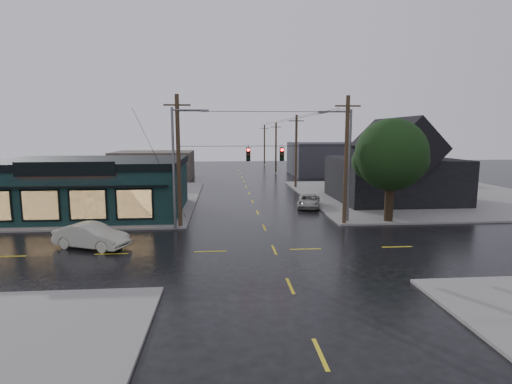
{
  "coord_description": "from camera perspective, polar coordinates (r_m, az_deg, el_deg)",
  "views": [
    {
      "loc": [
        -3.17,
        -24.12,
        7.29
      ],
      "look_at": [
        -0.82,
        3.95,
        3.12
      ],
      "focal_mm": 28.0,
      "sensor_mm": 36.0,
      "label": 1
    }
  ],
  "objects": [
    {
      "name": "sidewalk_nw",
      "position": [
        47.77,
        -25.36,
        -1.08
      ],
      "size": [
        28.0,
        28.0,
        0.15
      ],
      "primitive_type": "cube",
      "color": "slate",
      "rests_on": "ground"
    },
    {
      "name": "sedan_cream",
      "position": [
        27.65,
        -22.47,
        -5.82
      ],
      "size": [
        5.09,
        3.37,
        1.59
      ],
      "primitive_type": "imported",
      "rotation": [
        0.0,
        0.0,
        1.18
      ],
      "color": "#B4B49E",
      "rests_on": "ground"
    },
    {
      "name": "utility_pole_far_b",
      "position": [
        73.13,
        2.84,
        2.7
      ],
      "size": [
        2.0,
        0.32,
        9.15
      ],
      "primitive_type": null,
      "color": "black",
      "rests_on": "ground"
    },
    {
      "name": "bg_building_west",
      "position": [
        65.22,
        -14.36,
        3.69
      ],
      "size": [
        12.0,
        10.0,
        4.4
      ],
      "primitive_type": "cube",
      "color": "#342A25",
      "rests_on": "ground"
    },
    {
      "name": "suv_silver",
      "position": [
        39.7,
        7.57,
        -1.31
      ],
      "size": [
        3.1,
        4.87,
        1.25
      ],
      "primitive_type": "imported",
      "rotation": [
        0.0,
        0.0,
        -0.24
      ],
      "color": "#A29D95",
      "rests_on": "ground"
    },
    {
      "name": "streetlight_nw",
      "position": [
        31.01,
        -11.43,
        -5.34
      ],
      "size": [
        5.4,
        0.3,
        9.15
      ],
      "primitive_type": null,
      "color": "#5E5F62",
      "rests_on": "ground"
    },
    {
      "name": "sidewalk_ne",
      "position": [
        50.35,
        22.67,
        -0.46
      ],
      "size": [
        28.0,
        28.0,
        0.15
      ],
      "primitive_type": "cube",
      "color": "slate",
      "rests_on": "ground"
    },
    {
      "name": "ne_building",
      "position": [
        45.04,
        19.07,
        4.38
      ],
      "size": [
        12.6,
        11.6,
        8.75
      ],
      "color": "black",
      "rests_on": "ground"
    },
    {
      "name": "utility_pole_far_a",
      "position": [
        53.5,
        5.67,
        0.56
      ],
      "size": [
        2.0,
        0.32,
        9.65
      ],
      "primitive_type": null,
      "color": "black",
      "rests_on": "ground"
    },
    {
      "name": "streetlight_ne",
      "position": [
        33.72,
        12.92,
        -4.27
      ],
      "size": [
        5.4,
        0.3,
        9.15
      ],
      "primitive_type": null,
      "color": "#5E5F62",
      "rests_on": "ground"
    },
    {
      "name": "span_signal_assembly",
      "position": [
        30.83,
        1.3,
        5.47
      ],
      "size": [
        13.0,
        0.48,
        1.23
      ],
      "color": "black",
      "rests_on": "ground"
    },
    {
      "name": "pizza_shop",
      "position": [
        39.19,
        -22.32,
        0.86
      ],
      "size": [
        16.3,
        12.34,
        4.9
      ],
      "color": "black",
      "rests_on": "ground"
    },
    {
      "name": "ground_plane",
      "position": [
        25.39,
        2.61,
        -8.26
      ],
      "size": [
        160.0,
        160.0,
        0.0
      ],
      "primitive_type": "plane",
      "color": "black"
    },
    {
      "name": "utility_pole_ne",
      "position": [
        32.92,
        12.45,
        -4.56
      ],
      "size": [
        2.0,
        0.32,
        10.15
      ],
      "primitive_type": null,
      "color": "black",
      "rests_on": "ground"
    },
    {
      "name": "utility_pole_far_c",
      "position": [
        92.91,
        1.2,
        3.93
      ],
      "size": [
        2.0,
        0.32,
        9.15
      ],
      "primitive_type": null,
      "color": "black",
      "rests_on": "ground"
    },
    {
      "name": "bg_building_east",
      "position": [
        71.87,
        10.73,
        4.7
      ],
      "size": [
        14.0,
        12.0,
        5.6
      ],
      "primitive_type": "cube",
      "color": "#2C2C32",
      "rests_on": "ground"
    },
    {
      "name": "corner_tree",
      "position": [
        33.98,
        18.77,
        5.02
      ],
      "size": [
        5.83,
        5.83,
        8.33
      ],
      "color": "black",
      "rests_on": "ground"
    },
    {
      "name": "utility_pole_nw",
      "position": [
        31.65,
        -10.74,
        -5.04
      ],
      "size": [
        2.0,
        0.32,
        10.15
      ],
      "primitive_type": null,
      "color": "black",
      "rests_on": "ground"
    }
  ]
}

